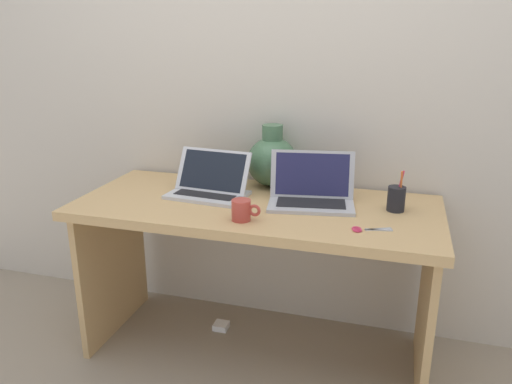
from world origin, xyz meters
name	(u,v)px	position (x,y,z in m)	size (l,w,h in m)	color
ground_plane	(256,350)	(0.00, 0.00, 0.00)	(6.00, 6.00, 0.00)	gray
back_wall	(278,79)	(0.00, 0.37, 1.20)	(4.40, 0.04, 2.40)	beige
desk	(256,237)	(0.00, 0.00, 0.57)	(1.52, 0.65, 0.72)	tan
laptop_left	(210,184)	(-0.23, 0.05, 0.77)	(0.35, 0.24, 0.19)	silver
laptop_right	(312,190)	(0.22, 0.06, 0.78)	(0.38, 0.27, 0.21)	#B2B2B7
green_vase	(272,160)	(0.00, 0.27, 0.84)	(0.23, 0.23, 0.29)	#47704C
coffee_mug	(243,210)	(0.01, -0.20, 0.76)	(0.11, 0.07, 0.08)	#B23D33
pen_cup	(396,198)	(0.56, 0.07, 0.77)	(0.07, 0.07, 0.17)	black
scissors	(365,229)	(0.46, -0.17, 0.72)	(0.15, 0.08, 0.01)	#B7B7BC
power_brick	(221,326)	(-0.22, 0.12, 0.01)	(0.07, 0.07, 0.03)	white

